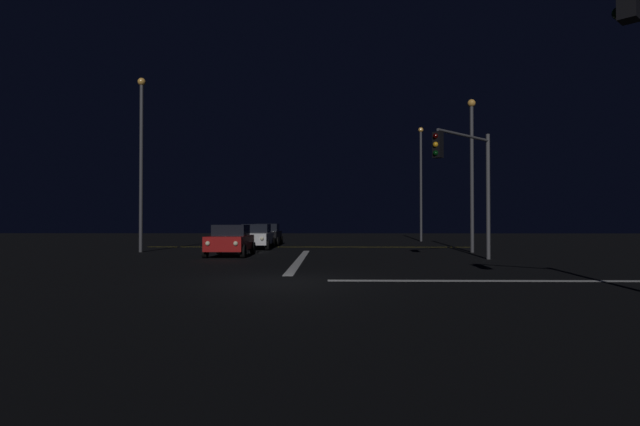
{
  "coord_description": "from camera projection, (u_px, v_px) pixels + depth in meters",
  "views": [
    {
      "loc": [
        1.32,
        -15.17,
        1.74
      ],
      "look_at": [
        0.85,
        11.85,
        2.18
      ],
      "focal_mm": 28.95,
      "sensor_mm": 36.0,
      "label": 1
    }
  ],
  "objects": [
    {
      "name": "sedan_white",
      "position": [
        256.0,
        236.0,
        32.55
      ],
      "size": [
        2.02,
        4.33,
        1.57
      ],
      "color": "silver",
      "rests_on": "ground"
    },
    {
      "name": "streetlamp_right_far",
      "position": [
        421.0,
        176.0,
        44.93
      ],
      "size": [
        0.44,
        0.44,
        9.96
      ],
      "color": "#424247",
      "rests_on": "ground"
    },
    {
      "name": "centre_line_ns",
      "position": [
        310.0,
        247.0,
        35.0
      ],
      "size": [
        22.0,
        0.15,
        0.01
      ],
      "color": "yellow",
      "rests_on": "ground"
    },
    {
      "name": "ground",
      "position": [
        284.0,
        282.0,
        15.16
      ],
      "size": [
        120.0,
        120.0,
        0.1
      ],
      "primitive_type": "cube",
      "color": "black"
    },
    {
      "name": "sedan_black",
      "position": [
        267.0,
        234.0,
        37.81
      ],
      "size": [
        2.02,
        4.33,
        1.57
      ],
      "color": "black",
      "rests_on": "ground"
    },
    {
      "name": "crosswalk_bar_east",
      "position": [
        570.0,
        281.0,
        15.01
      ],
      "size": [
        14.13,
        0.4,
        0.01
      ],
      "color": "white",
      "rests_on": "ground"
    },
    {
      "name": "streetlamp_right_near",
      "position": [
        472.0,
        164.0,
        28.92
      ],
      "size": [
        0.44,
        0.44,
        8.61
      ],
      "color": "#424247",
      "rests_on": "ground"
    },
    {
      "name": "streetlamp_left_near",
      "position": [
        141.0,
        152.0,
        29.26
      ],
      "size": [
        0.44,
        0.44,
        9.91
      ],
      "color": "#424247",
      "rests_on": "ground"
    },
    {
      "name": "sedan_red",
      "position": [
        231.0,
        240.0,
        25.99
      ],
      "size": [
        2.02,
        4.33,
        1.57
      ],
      "color": "maroon",
      "rests_on": "ground"
    },
    {
      "name": "traffic_signal_ne",
      "position": [
        467.0,
        170.0,
        22.45
      ],
      "size": [
        3.23,
        3.23,
        5.77
      ],
      "color": "#4C4C51",
      "rests_on": "ground"
    },
    {
      "name": "stop_line_north",
      "position": [
        300.0,
        260.0,
        23.41
      ],
      "size": [
        0.35,
        14.13,
        0.01
      ],
      "color": "white",
      "rests_on": "ground"
    }
  ]
}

